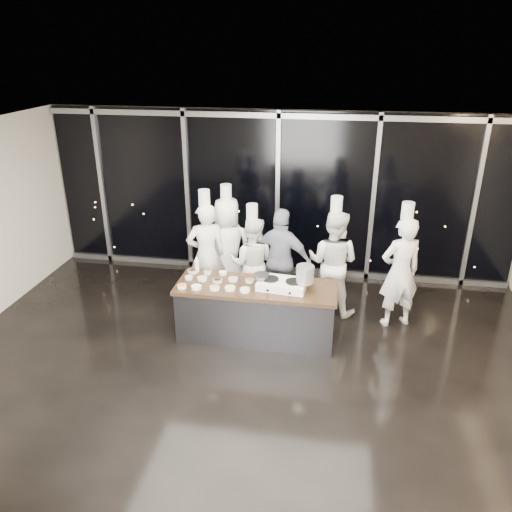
{
  "coord_description": "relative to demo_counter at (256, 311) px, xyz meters",
  "views": [
    {
      "loc": [
        1.12,
        -5.81,
        4.33
      ],
      "look_at": [
        -0.05,
        1.2,
        1.26
      ],
      "focal_mm": 35.0,
      "sensor_mm": 36.0,
      "label": 1
    }
  ],
  "objects": [
    {
      "name": "squeeze_bottle",
      "position": [
        -1.03,
        0.34,
        0.57
      ],
      "size": [
        0.07,
        0.07,
        0.27
      ],
      "color": "white",
      "rests_on": "demo_counter"
    },
    {
      "name": "frying_pan",
      "position": [
        0.06,
        0.03,
        0.61
      ],
      "size": [
        0.45,
        0.28,
        0.04
      ],
      "rotation": [
        0.0,
        0.0,
        -0.1
      ],
      "color": "slate",
      "rests_on": "stove"
    },
    {
      "name": "chef_center",
      "position": [
        -0.24,
        1.0,
        0.38
      ],
      "size": [
        0.81,
        0.64,
        1.88
      ],
      "rotation": [
        0.0,
        0.0,
        3.16
      ],
      "color": "silver",
      "rests_on": "ground"
    },
    {
      "name": "chef_right",
      "position": [
        1.13,
        1.05,
        0.47
      ],
      "size": [
        1.05,
        0.92,
        2.06
      ],
      "rotation": [
        0.0,
        0.0,
        2.85
      ],
      "color": "silver",
      "rests_on": "ground"
    },
    {
      "name": "demo_counter",
      "position": [
        0.0,
        0.0,
        0.0
      ],
      "size": [
        2.46,
        0.86,
        0.9
      ],
      "color": "#36363A",
      "rests_on": "ground"
    },
    {
      "name": "guest",
      "position": [
        0.27,
        0.96,
        0.46
      ],
      "size": [
        1.15,
        0.69,
        1.83
      ],
      "rotation": [
        0.0,
        0.0,
        2.9
      ],
      "color": "#121733",
      "rests_on": "ground"
    },
    {
      "name": "prep_bowls",
      "position": [
        -0.63,
        -0.01,
        0.47
      ],
      "size": [
        1.36,
        0.71,
        0.05
      ],
      "color": "silver",
      "rests_on": "demo_counter"
    },
    {
      "name": "chef_far_left",
      "position": [
        -1.03,
        0.95,
        0.5
      ],
      "size": [
        0.8,
        0.68,
        2.1
      ],
      "rotation": [
        0.0,
        0.0,
        3.56
      ],
      "color": "silver",
      "rests_on": "ground"
    },
    {
      "name": "ground",
      "position": [
        0.0,
        -0.9,
        -0.45
      ],
      "size": [
        9.0,
        9.0,
        0.0
      ],
      "primitive_type": "plane",
      "color": "black",
      "rests_on": "ground"
    },
    {
      "name": "window_wall",
      "position": [
        0.0,
        2.53,
        1.14
      ],
      "size": [
        8.9,
        0.11,
        3.2
      ],
      "color": "black",
      "rests_on": "ground"
    },
    {
      "name": "chef_left",
      "position": [
        -0.74,
        1.29,
        0.5
      ],
      "size": [
        0.92,
        0.6,
        2.11
      ],
      "rotation": [
        0.0,
        0.0,
        3.14
      ],
      "color": "silver",
      "rests_on": "ground"
    },
    {
      "name": "stove",
      "position": [
        0.39,
        -0.01,
        0.51
      ],
      "size": [
        0.76,
        0.52,
        0.14
      ],
      "rotation": [
        0.0,
        0.0,
        -0.1
      ],
      "color": "white",
      "rests_on": "demo_counter"
    },
    {
      "name": "stock_pot",
      "position": [
        0.74,
        -0.04,
        0.72
      ],
      "size": [
        0.29,
        0.29,
        0.26
      ],
      "primitive_type": "cylinder",
      "rotation": [
        0.0,
        0.0,
        -0.1
      ],
      "color": "#BBBBBE",
      "rests_on": "stove"
    },
    {
      "name": "room_shell",
      "position": [
        0.18,
        -0.9,
        1.79
      ],
      "size": [
        9.02,
        7.02,
        3.21
      ],
      "color": "beige",
      "rests_on": "ground"
    },
    {
      "name": "chef_side",
      "position": [
        2.2,
        0.78,
        0.5
      ],
      "size": [
        0.8,
        0.68,
        2.1
      ],
      "rotation": [
        0.0,
        0.0,
        3.54
      ],
      "color": "silver",
      "rests_on": "ground"
    }
  ]
}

